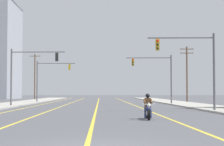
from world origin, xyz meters
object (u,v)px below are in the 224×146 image
traffic_signal_mid_right (158,71)px  traffic_signal_mid_left (48,75)px  traffic_signal_near_right (194,59)px  traffic_signal_near_left (27,68)px  utility_pole_right_far (187,72)px  motorcycle_with_rider (148,109)px  utility_pole_left_far (35,76)px

traffic_signal_mid_right → traffic_signal_mid_left: size_ratio=1.00×
traffic_signal_near_right → traffic_signal_near_left: (-15.30, 12.00, 0.03)m
traffic_signal_mid_right → traffic_signal_near_right: bearing=-89.2°
traffic_signal_near_right → traffic_signal_near_left: 19.45m
utility_pole_right_far → traffic_signal_near_right: bearing=-101.0°
motorcycle_with_rider → traffic_signal_mid_right: bearing=80.8°
motorcycle_with_rider → utility_pole_right_far: size_ratio=0.25×
motorcycle_with_rider → utility_pole_right_far: 44.05m
traffic_signal_near_left → traffic_signal_mid_right: same height
traffic_signal_near_right → traffic_signal_near_left: size_ratio=1.00×
motorcycle_with_rider → traffic_signal_mid_right: (4.48, 27.82, 3.56)m
traffic_signal_near_right → utility_pole_right_far: bearing=79.0°
traffic_signal_mid_right → utility_pole_right_far: utility_pole_right_far is taller
motorcycle_with_rider → utility_pole_left_far: (-16.04, 60.31, 4.26)m
utility_pole_right_far → utility_pole_left_far: (-27.29, 17.92, 0.04)m
traffic_signal_mid_right → traffic_signal_mid_left: bearing=145.4°
traffic_signal_mid_left → utility_pole_left_far: 22.88m
traffic_signal_near_right → traffic_signal_mid_right: bearing=90.8°
traffic_signal_near_right → traffic_signal_mid_left: same height
traffic_signal_mid_left → utility_pole_right_far: 22.14m
traffic_signal_mid_left → traffic_signal_near_left: bearing=-90.3°
traffic_signal_mid_left → utility_pole_right_far: bearing=11.1°
motorcycle_with_rider → traffic_signal_mid_right: traffic_signal_mid_right is taller
traffic_signal_near_left → utility_pole_left_far: 39.79m
traffic_signal_near_left → traffic_signal_mid_left: size_ratio=1.00×
traffic_signal_near_right → utility_pole_right_far: utility_pole_right_far is taller
motorcycle_with_rider → utility_pole_left_far: size_ratio=0.24×
utility_pole_right_far → utility_pole_left_far: size_ratio=0.96×
utility_pole_left_far → traffic_signal_mid_right: bearing=-57.7°
traffic_signal_near_right → traffic_signal_mid_right: size_ratio=1.00×
traffic_signal_near_left → utility_pole_right_far: bearing=44.6°
traffic_signal_mid_left → utility_pole_right_far: utility_pole_right_far is taller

